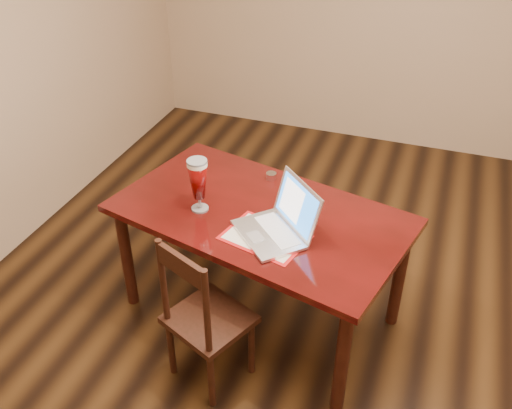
% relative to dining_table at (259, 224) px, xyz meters
% --- Properties ---
extents(ground, '(5.00, 5.00, 0.00)m').
position_rel_dining_table_xyz_m(ground, '(0.49, -0.06, -0.64)').
color(ground, black).
rests_on(ground, ground).
extents(room_shell, '(4.51, 5.01, 2.71)m').
position_rel_dining_table_xyz_m(room_shell, '(0.49, -0.06, 1.12)').
color(room_shell, tan).
rests_on(room_shell, ground).
extents(dining_table, '(1.68, 1.19, 1.01)m').
position_rel_dining_table_xyz_m(dining_table, '(0.00, 0.00, 0.00)').
color(dining_table, '#430909').
rests_on(dining_table, ground).
extents(dining_chair, '(0.48, 0.47, 0.87)m').
position_rel_dining_table_xyz_m(dining_chair, '(-0.09, -0.53, -0.23)').
color(dining_chair, black).
rests_on(dining_chair, ground).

